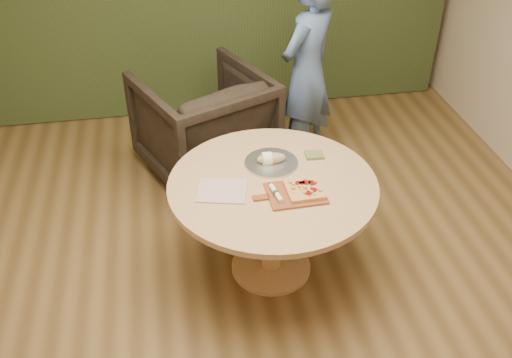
{
  "coord_description": "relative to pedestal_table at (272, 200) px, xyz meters",
  "views": [
    {
      "loc": [
        -0.46,
        -2.44,
        2.87
      ],
      "look_at": [
        0.02,
        0.25,
        0.92
      ],
      "focal_mm": 40.0,
      "sensor_mm": 36.0,
      "label": 1
    }
  ],
  "objects": [
    {
      "name": "flatbread_pizza",
      "position": [
        0.17,
        -0.15,
        0.17
      ],
      "size": [
        0.23,
        0.23,
        0.04
      ],
      "rotation": [
        0.0,
        0.0,
        0.03
      ],
      "color": "#E8A95A",
      "rests_on": "pizza_paddle"
    },
    {
      "name": "pedestal_table",
      "position": [
        0.0,
        0.0,
        0.0
      ],
      "size": [
        1.34,
        1.34,
        0.75
      ],
      "rotation": [
        0.0,
        0.0,
        0.04
      ],
      "color": "tan",
      "rests_on": "ground"
    },
    {
      "name": "bread_roll",
      "position": [
        0.02,
        0.21,
        0.18
      ],
      "size": [
        0.19,
        0.09,
        0.09
      ],
      "color": "tan",
      "rests_on": "serving_tray"
    },
    {
      "name": "person_standing",
      "position": [
        0.57,
        1.37,
        0.23
      ],
      "size": [
        0.73,
        0.71,
        1.68
      ],
      "primitive_type": "imported",
      "rotation": [
        0.0,
        0.0,
        3.87
      ],
      "color": "#4F6995",
      "rests_on": "ground"
    },
    {
      "name": "newspaper",
      "position": [
        -0.33,
        -0.04,
        0.15
      ],
      "size": [
        0.35,
        0.32,
        0.01
      ],
      "primitive_type": "cube",
      "rotation": [
        0.0,
        0.0,
        -0.24
      ],
      "color": "white",
      "rests_on": "pedestal_table"
    },
    {
      "name": "cutlery_roll",
      "position": [
        -0.01,
        -0.15,
        0.17
      ],
      "size": [
        0.06,
        0.2,
        0.03
      ],
      "rotation": [
        0.0,
        0.0,
        0.18
      ],
      "color": "white",
      "rests_on": "pizza_paddle"
    },
    {
      "name": "serving_tray",
      "position": [
        0.03,
        0.21,
        0.15
      ],
      "size": [
        0.36,
        0.36,
        0.02
      ],
      "color": "silver",
      "rests_on": "pedestal_table"
    },
    {
      "name": "armchair",
      "position": [
        -0.32,
        1.33,
        -0.11
      ],
      "size": [
        1.25,
        1.22,
        1.0
      ],
      "primitive_type": "imported",
      "rotation": [
        0.0,
        0.0,
        3.56
      ],
      "color": "black",
      "rests_on": "ground"
    },
    {
      "name": "pizza_paddle",
      "position": [
        0.1,
        -0.15,
        0.15
      ],
      "size": [
        0.45,
        0.29,
        0.01
      ],
      "rotation": [
        0.0,
        0.0,
        0.03
      ],
      "color": "brown",
      "rests_on": "pedestal_table"
    },
    {
      "name": "green_packet",
      "position": [
        0.34,
        0.25,
        0.15
      ],
      "size": [
        0.13,
        0.11,
        0.02
      ],
      "primitive_type": "cube",
      "rotation": [
        0.0,
        0.0,
        -0.07
      ],
      "color": "#535F2A",
      "rests_on": "pedestal_table"
    },
    {
      "name": "room_shell",
      "position": [
        -0.16,
        -0.43,
        0.79
      ],
      "size": [
        5.04,
        6.04,
        2.84
      ],
      "color": "brown",
      "rests_on": "ground"
    }
  ]
}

